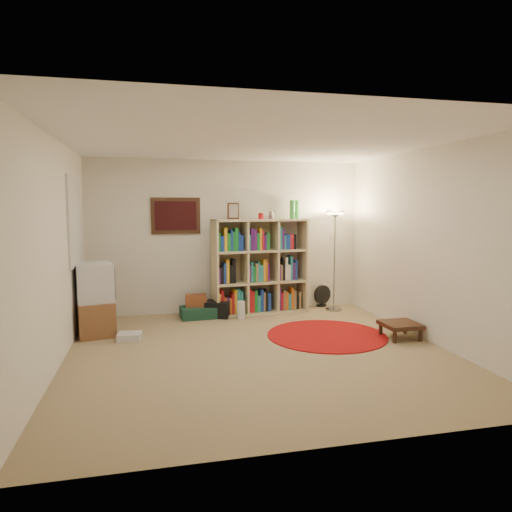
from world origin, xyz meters
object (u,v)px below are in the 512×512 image
(floor_fan, at_px, (322,296))
(suitcase, at_px, (198,312))
(floor_lamp, at_px, (335,228))
(tv_stand, at_px, (95,300))
(bookshelf, at_px, (258,268))
(side_table, at_px, (400,325))

(floor_fan, height_order, suitcase, floor_fan)
(floor_lamp, relative_size, suitcase, 2.91)
(floor_lamp, relative_size, tv_stand, 1.72)
(floor_lamp, relative_size, floor_fan, 4.48)
(bookshelf, xyz_separation_m, side_table, (1.51, -1.87, -0.57))
(tv_stand, bearing_deg, side_table, -28.42)
(bookshelf, relative_size, side_table, 3.97)
(side_table, bearing_deg, suitcase, 145.58)
(side_table, bearing_deg, tv_stand, 164.19)
(tv_stand, height_order, suitcase, tv_stand)
(floor_lamp, bearing_deg, floor_fan, 104.52)
(floor_fan, relative_size, side_table, 0.81)
(bookshelf, distance_m, suitcase, 1.21)
(bookshelf, distance_m, tv_stand, 2.60)
(floor_lamp, distance_m, floor_fan, 1.25)
(floor_fan, xyz_separation_m, tv_stand, (-3.67, -0.95, 0.28))
(floor_fan, distance_m, tv_stand, 3.80)
(floor_fan, bearing_deg, suitcase, 168.65)
(bookshelf, height_order, side_table, bookshelf)
(floor_fan, height_order, side_table, floor_fan)
(tv_stand, relative_size, side_table, 2.10)
(side_table, bearing_deg, floor_lamp, 97.23)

